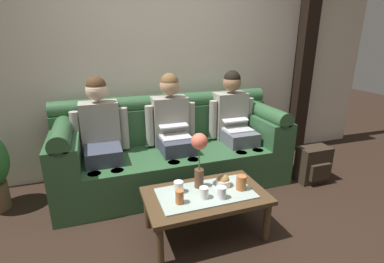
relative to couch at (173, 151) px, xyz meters
The scene contains 16 objects.
ground_plane 1.23m from the couch, 90.00° to the right, with size 14.00×14.00×0.00m, color black.
back_wall_patterned 1.21m from the couch, 90.00° to the left, with size 6.00×0.12×2.90m, color beige.
timber_pillar 2.29m from the couch, 11.73° to the left, with size 0.20×0.20×2.90m, color black.
couch is the anchor object (origin of this frame).
person_left 0.80m from the couch, behind, with size 0.56×0.67×1.22m.
person_middle 0.29m from the couch, 90.00° to the right, with size 0.56×0.67×1.22m.
person_right 0.80m from the couch, ahead, with size 0.56×0.67×1.22m.
coffee_table 0.97m from the couch, 90.00° to the right, with size 0.98×0.58×0.39m.
flower_vase 0.93m from the couch, 91.19° to the right, with size 0.13×0.13×0.47m.
snack_bowl 0.93m from the couch, 78.47° to the right, with size 0.13×0.13×0.11m.
cup_near_left 0.92m from the couch, 102.85° to the right, with size 0.08×0.08×0.10m, color white.
cup_near_right 1.09m from the couch, 85.44° to the right, with size 0.07×0.07×0.10m, color silver.
cup_far_center 1.04m from the couch, 92.36° to the right, with size 0.07×0.07×0.09m, color white.
cup_far_left 1.08m from the couch, 103.03° to the right, with size 0.06×0.06×0.11m, color #B26633.
cup_far_right 1.06m from the couch, 73.86° to the right, with size 0.08×0.08×0.12m, color #B26633.
backpack_right 1.60m from the couch, 19.23° to the right, with size 0.36×0.25×0.41m.
Camera 1 is at (-0.77, -1.67, 1.59)m, focal length 26.63 mm.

